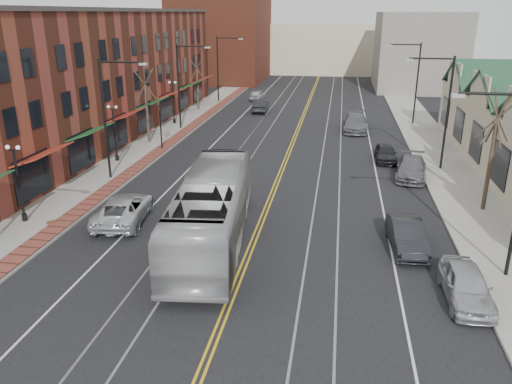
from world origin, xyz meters
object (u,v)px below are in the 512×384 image
(transit_bus, at_px, (212,210))
(parked_car_d, at_px, (386,153))
(parked_car_a, at_px, (466,285))
(parked_suv, at_px, (124,209))
(parked_car_c, at_px, (411,168))
(parked_car_b, at_px, (407,235))

(transit_bus, distance_m, parked_car_d, 19.10)
(parked_car_a, bearing_deg, parked_suv, 161.59)
(parked_suv, height_order, parked_car_c, parked_suv)
(transit_bus, distance_m, parked_car_b, 9.60)
(transit_bus, xyz_separation_m, parked_suv, (-5.50, 1.84, -1.02))
(parked_car_d, bearing_deg, parked_suv, -135.89)
(parked_car_a, height_order, parked_car_d, parked_car_a)
(parked_suv, height_order, parked_car_b, parked_suv)
(parked_suv, xyz_separation_m, parked_car_b, (15.00, -0.94, -0.03))
(parked_car_b, xyz_separation_m, parked_car_c, (1.61, 11.58, -0.01))
(parked_car_a, xyz_separation_m, parked_car_c, (-0.19, 16.04, 0.00))
(parked_car_c, distance_m, parked_car_d, 4.20)
(parked_suv, xyz_separation_m, parked_car_c, (16.61, 10.64, -0.04))
(parked_car_b, bearing_deg, parked_car_a, -71.74)
(parked_suv, relative_size, parked_car_d, 1.38)
(parked_suv, bearing_deg, transit_bus, 153.66)
(parked_car_d, bearing_deg, parked_car_a, -85.12)
(parked_car_b, height_order, parked_car_c, parked_car_b)
(transit_bus, height_order, parked_car_b, transit_bus)
(parked_car_b, xyz_separation_m, parked_car_d, (0.18, 15.53, -0.05))
(parked_car_a, xyz_separation_m, parked_car_d, (-1.62, 19.99, -0.05))
(parked_suv, distance_m, parked_car_b, 15.03)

